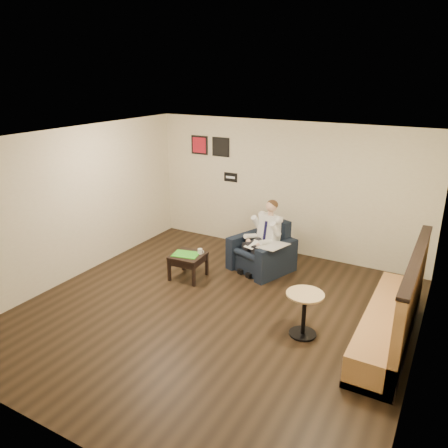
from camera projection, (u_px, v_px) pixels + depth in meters
The scene contains 19 objects.
ground at pixel (214, 313), 7.12m from camera, with size 6.00×6.00×0.00m, color black.
wall_back at pixel (286, 189), 9.13m from camera, with size 6.00×0.02×2.80m, color #F1E8C5.
wall_front at pixel (54, 328), 4.18m from camera, with size 6.00×0.02×2.80m, color #F1E8C5.
wall_left at pixel (73, 205), 8.03m from camera, with size 0.02×6.00×2.80m, color #F1E8C5.
wall_right at pixel (426, 274), 5.27m from camera, with size 0.02×6.00×2.80m, color #F1E8C5.
ceiling at pixel (212, 140), 6.19m from camera, with size 6.00×6.00×0.02m, color white.
seating_sign at pixel (231, 177), 9.68m from camera, with size 0.32×0.02×0.20m, color black.
art_print_left at pixel (200, 145), 9.83m from camera, with size 0.42×0.03×0.42m, color red.
art_print_right at pixel (221, 147), 9.58m from camera, with size 0.42×0.03×0.42m, color black.
armchair at pixel (262, 247), 8.51m from camera, with size 1.00×1.00×0.97m, color black.
seated_man at pixel (257, 240), 8.38m from camera, with size 0.63×0.95×1.33m, color white, non-canonical shape.
lap_papers at pixel (253, 244), 8.34m from camera, with size 0.22×0.32×0.01m, color white.
newspaper at pixel (273, 246), 8.10m from camera, with size 0.42×0.53×0.01m, color silver.
side_table at pixel (188, 266), 8.25m from camera, with size 0.58×0.58×0.48m, color black.
green_folder at pixel (186, 254), 8.16m from camera, with size 0.48×0.34×0.01m, color green.
coffee_mug at pixel (200, 251), 8.19m from camera, with size 0.09×0.09×0.10m, color white.
smartphone at pixel (195, 252), 8.29m from camera, with size 0.15×0.07×0.01m, color black.
banquette at pixel (391, 298), 6.17m from camera, with size 0.64×2.69×1.38m, color #B17B44.
cafe_table at pixel (304, 314), 6.41m from camera, with size 0.56×0.56×0.69m, color tan.
Camera 1 is at (3.18, -5.36, 3.72)m, focal length 35.00 mm.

